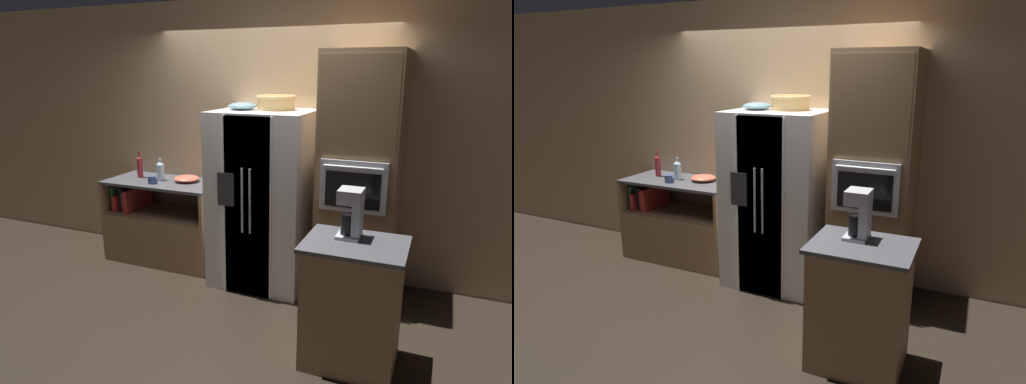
% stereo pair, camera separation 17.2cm
% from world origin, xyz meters
% --- Properties ---
extents(ground_plane, '(20.00, 20.00, 0.00)m').
position_xyz_m(ground_plane, '(0.00, 0.00, 0.00)').
color(ground_plane, black).
extents(wall_back, '(12.00, 0.06, 2.80)m').
position_xyz_m(wall_back, '(0.00, 0.52, 1.40)').
color(wall_back, tan).
rests_on(wall_back, ground_plane).
extents(counter_left, '(1.28, 0.64, 0.91)m').
position_xyz_m(counter_left, '(-1.14, 0.16, 0.34)').
color(counter_left, '#93704C').
rests_on(counter_left, ground_plane).
extents(refrigerator, '(0.92, 0.84, 1.72)m').
position_xyz_m(refrigerator, '(0.08, 0.08, 0.86)').
color(refrigerator, white).
rests_on(refrigerator, ground_plane).
extents(wall_oven, '(0.69, 0.74, 2.26)m').
position_xyz_m(wall_oven, '(1.01, 0.14, 1.13)').
color(wall_oven, '#93704C').
rests_on(wall_oven, ground_plane).
extents(island_counter, '(0.71, 0.57, 0.94)m').
position_xyz_m(island_counter, '(1.19, -0.96, 0.47)').
color(island_counter, '#93704C').
rests_on(island_counter, ground_plane).
extents(wicker_basket, '(0.38, 0.38, 0.14)m').
position_xyz_m(wicker_basket, '(0.16, 0.19, 1.80)').
color(wicker_basket, tan).
rests_on(wicker_basket, refrigerator).
extents(fruit_bowl, '(0.28, 0.28, 0.07)m').
position_xyz_m(fruit_bowl, '(-0.13, 0.07, 1.76)').
color(fruit_bowl, '#668C99').
rests_on(fruit_bowl, refrigerator).
extents(bottle_tall, '(0.08, 0.08, 0.25)m').
position_xyz_m(bottle_tall, '(-1.17, 0.17, 1.02)').
color(bottle_tall, silver).
rests_on(bottle_tall, counter_left).
extents(bottle_short, '(0.07, 0.07, 0.30)m').
position_xyz_m(bottle_short, '(-1.48, 0.21, 1.04)').
color(bottle_short, maroon).
rests_on(bottle_short, counter_left).
extents(mug, '(0.12, 0.09, 0.08)m').
position_xyz_m(mug, '(-1.17, 0.01, 0.95)').
color(mug, '#384C7A').
rests_on(mug, counter_left).
extents(mixing_bowl, '(0.28, 0.28, 0.07)m').
position_xyz_m(mixing_bowl, '(-0.88, 0.23, 0.94)').
color(mixing_bowl, '#DB664C').
rests_on(mixing_bowl, counter_left).
extents(coffee_maker, '(0.16, 0.19, 0.36)m').
position_xyz_m(coffee_maker, '(1.14, -0.88, 1.13)').
color(coffee_maker, '#B2B2B7').
rests_on(coffee_maker, island_counter).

